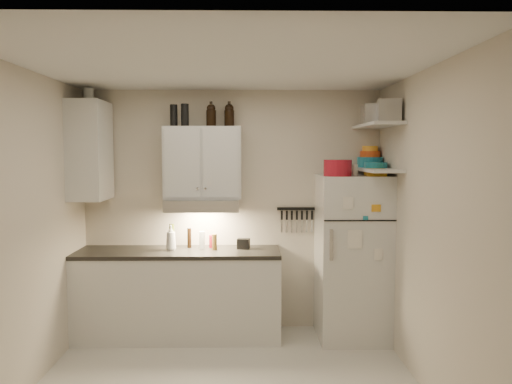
{
  "coord_description": "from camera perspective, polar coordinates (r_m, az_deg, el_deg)",
  "views": [
    {
      "loc": [
        0.17,
        -3.91,
        1.93
      ],
      "look_at": [
        0.25,
        0.9,
        1.55
      ],
      "focal_mm": 35.0,
      "sensor_mm": 36.0,
      "label": 1
    }
  ],
  "objects": [
    {
      "name": "stock_pot",
      "position": [
        5.39,
        13.29,
        8.5
      ],
      "size": [
        0.35,
        0.35,
        0.2
      ],
      "primitive_type": "cylinder",
      "rotation": [
        0.0,
        0.0,
        -0.29
      ],
      "color": "silver",
      "rests_on": "shelf_hi"
    },
    {
      "name": "shelf_hi",
      "position": [
        5.1,
        13.69,
        7.42
      ],
      "size": [
        0.3,
        0.95,
        0.03
      ],
      "primitive_type": "cube",
      "color": "silver",
      "rests_on": "right_wall"
    },
    {
      "name": "oil_bottle",
      "position": [
        5.29,
        -9.59,
        -5.07
      ],
      "size": [
        0.06,
        0.06,
        0.27
      ],
      "primitive_type": "cylinder",
      "rotation": [
        0.0,
        0.0,
        -0.14
      ],
      "color": "#566619",
      "rests_on": "countertop"
    },
    {
      "name": "red_jar",
      "position": [
        5.35,
        -5.02,
        -5.63
      ],
      "size": [
        0.09,
        0.09,
        0.14
      ],
      "primitive_type": "cylinder",
      "rotation": [
        0.0,
        0.0,
        -0.3
      ],
      "color": "maroon",
      "rests_on": "countertop"
    },
    {
      "name": "bowl_yellow",
      "position": [
        5.49,
        12.92,
        4.87
      ],
      "size": [
        0.17,
        0.17,
        0.05
      ],
      "primitive_type": "cylinder",
      "color": "#F8A82B",
      "rests_on": "bowl_orange"
    },
    {
      "name": "left_wall",
      "position": [
        4.34,
        -25.22,
        -4.27
      ],
      "size": [
        0.02,
        3.0,
        2.6
      ],
      "primitive_type": "cube",
      "color": "beige",
      "rests_on": "ground"
    },
    {
      "name": "clear_bottle",
      "position": [
        5.29,
        -6.17,
        -5.5
      ],
      "size": [
        0.08,
        0.08,
        0.19
      ],
      "primitive_type": "cylinder",
      "rotation": [
        0.0,
        0.0,
        0.25
      ],
      "color": "silver",
      "rests_on": "countertop"
    },
    {
      "name": "ceiling",
      "position": [
        3.97,
        -3.51,
        14.36
      ],
      "size": [
        3.2,
        3.0,
        0.02
      ],
      "primitive_type": "cube",
      "color": "silver",
      "rests_on": "ground"
    },
    {
      "name": "countertop",
      "position": [
        5.26,
        -8.86,
        -6.82
      ],
      "size": [
        2.1,
        0.62,
        0.04
      ],
      "primitive_type": "cube",
      "color": "black",
      "rests_on": "base_cabinet"
    },
    {
      "name": "bowl_orange",
      "position": [
        5.49,
        12.91,
        4.25
      ],
      "size": [
        0.22,
        0.22,
        0.06
      ],
      "primitive_type": "cylinder",
      "color": "#E04815",
      "rests_on": "bowl_teal"
    },
    {
      "name": "right_wall",
      "position": [
        4.21,
        19.1,
        -4.34
      ],
      "size": [
        0.02,
        3.0,
        2.6
      ],
      "primitive_type": "cube",
      "color": "beige",
      "rests_on": "ground"
    },
    {
      "name": "book_stack",
      "position": [
        5.07,
        13.45,
        2.22
      ],
      "size": [
        0.18,
        0.23,
        0.08
      ],
      "primitive_type": "cube",
      "rotation": [
        0.0,
        0.0,
        -0.02
      ],
      "color": "orange",
      "rests_on": "fridge"
    },
    {
      "name": "thermos_b",
      "position": [
        5.27,
        -9.38,
        8.62
      ],
      "size": [
        0.09,
        0.09,
        0.22
      ],
      "primitive_type": "cylinder",
      "rotation": [
        0.0,
        0.0,
        -0.24
      ],
      "color": "black",
      "rests_on": "upper_cabinet"
    },
    {
      "name": "fridge",
      "position": [
        5.29,
        10.93,
        -7.34
      ],
      "size": [
        0.7,
        0.68,
        1.7
      ],
      "primitive_type": "cube",
      "color": "silver",
      "rests_on": "floor"
    },
    {
      "name": "thermos_a",
      "position": [
        5.22,
        -8.13,
        8.7
      ],
      "size": [
        0.08,
        0.08,
        0.23
      ],
      "primitive_type": "cylinder",
      "rotation": [
        0.0,
        0.0,
        0.05
      ],
      "color": "black",
      "rests_on": "upper_cabinet"
    },
    {
      "name": "tin_b",
      "position": [
        4.85,
        14.96,
        8.96
      ],
      "size": [
        0.24,
        0.24,
        0.21
      ],
      "primitive_type": "cube",
      "rotation": [
        0.0,
        0.0,
        -0.17
      ],
      "color": "#AAAAAD",
      "rests_on": "shelf_hi"
    },
    {
      "name": "shelf_lo",
      "position": [
        5.1,
        13.6,
        2.48
      ],
      "size": [
        0.3,
        0.95,
        0.03
      ],
      "primitive_type": "cube",
      "color": "silver",
      "rests_on": "right_wall"
    },
    {
      "name": "tin_a",
      "position": [
        5.0,
        13.32,
        8.71
      ],
      "size": [
        0.2,
        0.18,
        0.18
      ],
      "primitive_type": "cube",
      "rotation": [
        0.0,
        0.0,
        -0.12
      ],
      "color": "#AAAAAD",
      "rests_on": "shelf_hi"
    },
    {
      "name": "bowl_teal",
      "position": [
        5.43,
        12.89,
        3.34
      ],
      "size": [
        0.27,
        0.27,
        0.11
      ],
      "primitive_type": "cylinder",
      "color": "#187187",
      "rests_on": "shelf_lo"
    },
    {
      "name": "soap_bottle",
      "position": [
        5.25,
        -9.7,
        -5.01
      ],
      "size": [
        0.13,
        0.13,
        0.29
      ],
      "primitive_type": "imported",
      "rotation": [
        0.0,
        0.0,
        0.16
      ],
      "color": "silver",
      "rests_on": "countertop"
    },
    {
      "name": "caddy",
      "position": [
        5.27,
        -1.44,
        -5.93
      ],
      "size": [
        0.14,
        0.11,
        0.11
      ],
      "primitive_type": "cube",
      "rotation": [
        0.0,
        0.0,
        -0.2
      ],
      "color": "black",
      "rests_on": "countertop"
    },
    {
      "name": "knife_strip",
      "position": [
        5.45,
        4.64,
        -1.91
      ],
      "size": [
        0.42,
        0.02,
        0.03
      ],
      "primitive_type": "cube",
      "color": "black",
      "rests_on": "back_wall"
    },
    {
      "name": "side_cabinet",
      "position": [
        5.36,
        -18.45,
        4.5
      ],
      "size": [
        0.33,
        0.55,
        1.0
      ],
      "primitive_type": "cube",
      "color": "silver",
      "rests_on": "left_wall"
    },
    {
      "name": "range_hood",
      "position": [
        5.23,
        -6.1,
        -1.43
      ],
      "size": [
        0.76,
        0.46,
        0.12
      ],
      "primitive_type": "cube",
      "color": "silver",
      "rests_on": "back_wall"
    },
    {
      "name": "dutch_oven",
      "position": [
        4.98,
        9.31,
        2.74
      ],
      "size": [
        0.34,
        0.34,
        0.16
      ],
      "primitive_type": "cylinder",
      "rotation": [
        0.0,
        0.0,
        -0.24
      ],
      "color": "maroon",
      "rests_on": "fridge"
    },
    {
      "name": "pepper_mill",
      "position": [
        5.22,
        -4.77,
        -5.72
      ],
      "size": [
        0.07,
        0.07,
        0.17
      ],
      "primitive_type": "cylinder",
      "rotation": [
        0.0,
        0.0,
        0.37
      ],
      "color": "brown",
      "rests_on": "countertop"
    },
    {
      "name": "spice_jar",
      "position": [
        5.11,
        11.18,
        2.48
      ],
      "size": [
        0.08,
        0.08,
        0.11
      ],
      "primitive_type": "cylinder",
      "rotation": [
        0.0,
        0.0,
        -0.15
      ],
      "color": "silver",
      "rests_on": "fridge"
    },
    {
      "name": "back_wall",
      "position": [
        5.46,
        -2.73,
        -2.11
      ],
      "size": [
        3.2,
        0.02,
        2.6
      ],
      "primitive_type": "cube",
      "color": "beige",
      "rests_on": "ground"
    },
    {
      "name": "side_jar",
      "position": [
        5.44,
        -18.6,
        10.49
      ],
      "size": [
        0.13,
        0.13,
        0.14
      ],
      "primitive_type": "cylinder",
      "rotation": [
        0.0,
        0.0,
        -0.3
      ],
      "color": "silver",
      "rests_on": "side_cabinet"
    },
    {
      "name": "upper_cabinet",
      "position": [
        5.27,
        -6.08,
        3.35
      ],
      "size": [
        0.8,
        0.33,
        0.75
      ],
      "primitive_type": "cube",
      "color": "silver",
      "rests_on": "back_wall"
    },
    {
      "name": "growler_a",
      "position": [
        5.29,
        -5.15,
        8.75
      ],
      "size": [
        0.13,
        0.13,
        0.24
      ],
      "primitive_type": null,
      "rotation": [
        0.0,
        0.0,
        -0.31
      ],
      "color": "black",
      "rests_on": "upper_cabinet"
    },
    {
      "name": "growler_b",
      "position": [
        5.33,
        -3.08,
        8.76
      ],
      "size": [
        0.11,
        0.11,
        0.25
      ],
      "primitive_type": null,
      "rotation": [
        0.0,
        0.0,
        0.02
      ],
      "color": "black",
      "rests_on": "upper_cabinet"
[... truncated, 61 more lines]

